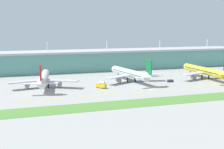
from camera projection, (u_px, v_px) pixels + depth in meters
ground_plane at (151, 89)px, 210.37m from camera, size 600.00×600.00×0.00m
terminal_building at (105, 60)px, 305.11m from camera, size 288.00×34.00×28.32m
airliner_near_middle at (44, 78)px, 215.01m from camera, size 48.05×58.48×18.90m
airliner_center at (130, 73)px, 238.60m from camera, size 48.42×61.22×18.90m
airliner_far_middle at (205, 71)px, 251.91m from camera, size 48.76×64.93×18.90m
taxiway_stripe_west at (45, 99)px, 181.49m from camera, size 28.00×0.70×0.04m
taxiway_stripe_mid_west at (101, 95)px, 192.26m from camera, size 28.00×0.70×0.04m
taxiway_stripe_centre at (152, 92)px, 203.02m from camera, size 28.00×0.70×0.04m
taxiway_stripe_mid_east at (197, 88)px, 213.78m from camera, size 28.00×0.70×0.04m
grass_verge at (176, 100)px, 179.93m from camera, size 300.00×18.00×0.10m
pushback_tug at (170, 81)px, 237.89m from camera, size 4.42×2.55×1.85m
fuel_truck at (101, 85)px, 213.99m from camera, size 6.48×7.27×4.95m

